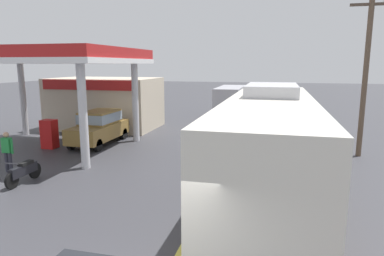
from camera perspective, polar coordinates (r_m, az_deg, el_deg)
The scene contains 9 objects.
ground at distance 24.75m, azimuth 9.01°, elevation 0.31°, with size 120.00×120.00×0.00m, color #38383D.
lane_divider_stripe at distance 19.87m, azimuth 7.72°, elevation -2.16°, with size 0.16×50.00×0.01m, color #D8CC4C.
coach_bus_main at distance 10.88m, azimuth 12.58°, elevation -3.64°, with size 2.60×11.04×3.69m.
gas_station_roadside at distance 22.64m, azimuth -16.56°, elevation 5.77°, with size 9.10×11.95×5.10m.
car_at_pump at distance 19.56m, azimuth -15.08°, elevation 0.39°, with size 1.70×4.20×1.82m.
minibus_opposing_lane at distance 29.37m, azimuth 6.33°, elevation 4.88°, with size 2.04×6.13×2.44m.
motorcycle_parked_forecourt at distance 14.20m, azimuth -26.06°, elevation -6.48°, with size 0.55×1.80×0.92m.
pedestrian_near_pump at distance 15.82m, azimuth -28.22°, elevation -3.17°, with size 0.55×0.22×1.66m.
utility_pole_roadside at distance 17.91m, azimuth 26.78°, elevation 8.19°, with size 1.80×0.24×7.55m.
Camera 1 is at (2.06, -4.28, 4.34)m, focal length 32.25 mm.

